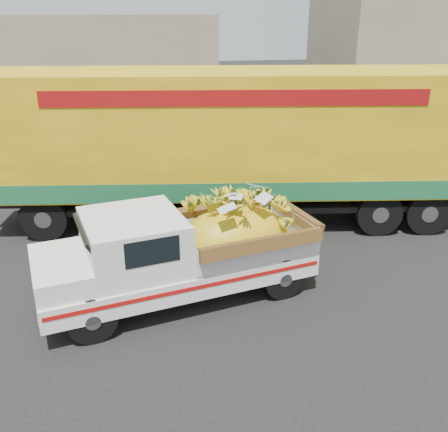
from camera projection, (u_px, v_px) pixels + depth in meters
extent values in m
plane|color=black|center=(266.00, 277.00, 10.26)|extent=(100.00, 100.00, 0.00)
cube|color=gray|center=(217.00, 188.00, 15.29)|extent=(60.00, 0.25, 0.15)
cube|color=gray|center=(206.00, 169.00, 17.20)|extent=(60.00, 4.00, 0.14)
cylinder|color=black|center=(92.00, 319.00, 8.12)|extent=(0.85, 0.40, 0.82)
cylinder|color=black|center=(79.00, 276.00, 9.46)|extent=(0.85, 0.40, 0.82)
cylinder|color=black|center=(283.00, 278.00, 9.40)|extent=(0.85, 0.40, 0.82)
cylinder|color=black|center=(247.00, 245.00, 10.74)|extent=(0.85, 0.40, 0.82)
cube|color=silver|center=(177.00, 269.00, 9.34)|extent=(5.31, 2.82, 0.42)
cube|color=#A50F0C|center=(194.00, 288.00, 8.53)|extent=(4.84, 1.03, 0.08)
cube|color=silver|center=(39.00, 301.00, 8.49)|extent=(0.47, 1.77, 0.15)
cube|color=silver|center=(60.00, 270.00, 8.44)|extent=(1.25, 1.87, 0.39)
cube|color=silver|center=(134.00, 242.00, 8.80)|extent=(1.99, 2.06, 0.97)
cube|color=black|center=(153.00, 252.00, 8.02)|extent=(0.90, 0.20, 0.45)
cube|color=silver|center=(240.00, 234.00, 9.62)|extent=(2.79, 2.29, 0.55)
ellipsoid|color=yellow|center=(235.00, 240.00, 9.63)|extent=(2.49, 1.89, 1.37)
cylinder|color=black|center=(427.00, 212.00, 12.12)|extent=(1.14, 0.49, 1.10)
cylinder|color=black|center=(398.00, 186.00, 13.97)|extent=(1.14, 0.49, 1.10)
cylinder|color=black|center=(379.00, 213.00, 12.08)|extent=(1.14, 0.49, 1.10)
cylinder|color=black|center=(355.00, 186.00, 13.93)|extent=(1.14, 0.49, 1.10)
cylinder|color=black|center=(45.00, 218.00, 11.79)|extent=(1.14, 0.49, 1.10)
cylinder|color=black|center=(66.00, 190.00, 13.64)|extent=(1.14, 0.49, 1.10)
cube|color=black|center=(232.00, 192.00, 12.79)|extent=(12.01, 2.84, 0.36)
cube|color=gold|center=(233.00, 130.00, 12.19)|extent=(12.00, 4.28, 2.84)
cube|color=#1A5E36|center=(232.00, 176.00, 12.63)|extent=(12.07, 4.31, 0.45)
cube|color=maroon|center=(236.00, 98.00, 10.66)|extent=(8.30, 1.31, 0.35)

